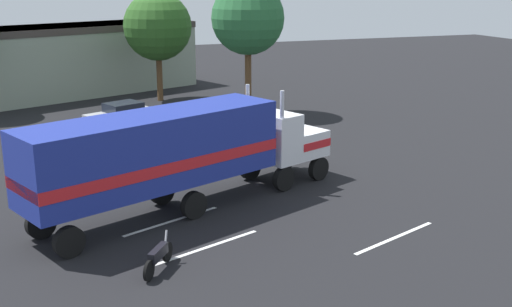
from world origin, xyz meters
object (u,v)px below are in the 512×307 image
semi_truck (178,150)px  parked_car (122,115)px  tree_left (248,18)px  motorcycle (158,257)px  person_bystander (186,160)px  tree_right (158,27)px

semi_truck → parked_car: semi_truck is taller
tree_left → motorcycle: bearing=-116.6°
tree_left → person_bystander: bearing=-121.2°
semi_truck → person_bystander: size_ratio=8.61×
semi_truck → motorcycle: bearing=-110.9°
person_bystander → motorcycle: size_ratio=0.92×
semi_truck → motorcycle: (-1.94, -5.09, -2.04)m
semi_truck → tree_right: size_ratio=1.73×
parked_car → tree_left: (8.75, 0.94, 5.68)m
semi_truck → tree_right: 24.14m
motorcycle → tree_right: 29.76m
semi_truck → parked_car: (0.08, 15.53, -1.72)m
motorcycle → tree_left: size_ratio=0.20×
person_bystander → tree_right: (2.98, 19.62, 4.68)m
parked_car → tree_left: 10.47m
parked_car → motorcycle: 20.71m
person_bystander → tree_right: 20.39m
motorcycle → tree_right: tree_right is taller
semi_truck → person_bystander: (1.26, 3.95, -1.63)m
motorcycle → parked_car: bearing=84.4°
semi_truck → tree_left: 19.10m
parked_car → semi_truck: bearing=-90.3°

